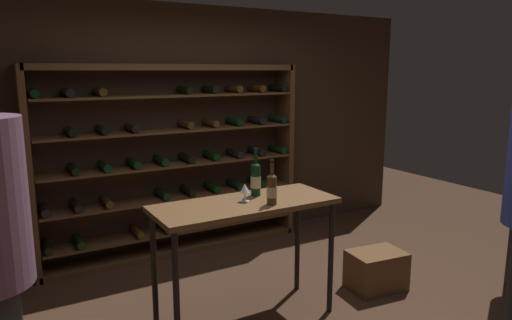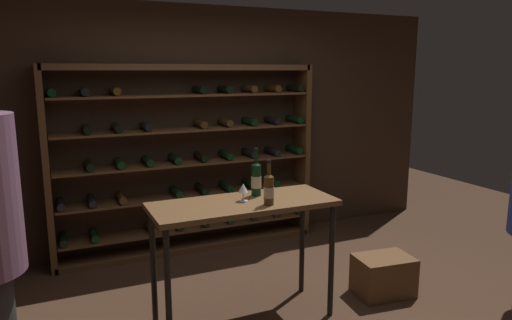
{
  "view_description": "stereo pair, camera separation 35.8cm",
  "coord_description": "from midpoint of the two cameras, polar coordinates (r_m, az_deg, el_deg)",
  "views": [
    {
      "loc": [
        -1.91,
        -2.79,
        1.92
      ],
      "look_at": [
        -0.14,
        0.25,
        1.25
      ],
      "focal_mm": 32.95,
      "sensor_mm": 36.0,
      "label": 1
    },
    {
      "loc": [
        -1.59,
        -2.96,
        1.92
      ],
      "look_at": [
        -0.14,
        0.25,
        1.25
      ],
      "focal_mm": 32.95,
      "sensor_mm": 36.0,
      "label": 2
    }
  ],
  "objects": [
    {
      "name": "back_wall",
      "position": [
        5.22,
        -10.37,
        3.86
      ],
      "size": [
        5.91,
        0.1,
        2.61
      ],
      "primitive_type": "cube",
      "color": "#3D2B1E",
      "rests_on": "ground"
    },
    {
      "name": "wine_bottle_amber_reserve",
      "position": [
        3.65,
        -2.85,
        -2.29
      ],
      "size": [
        0.08,
        0.08,
        0.38
      ],
      "color": "black",
      "rests_on": "tasting_table"
    },
    {
      "name": "wine_rack",
      "position": [
        5.0,
        -11.78,
        -0.22
      ],
      "size": [
        2.82,
        0.32,
        1.98
      ],
      "color": "brown",
      "rests_on": "ground"
    },
    {
      "name": "wine_crate",
      "position": [
        4.37,
        12.09,
        -13.0
      ],
      "size": [
        0.52,
        0.39,
        0.34
      ],
      "primitive_type": "cube",
      "rotation": [
        0.0,
        0.0,
        -0.11
      ],
      "color": "brown",
      "rests_on": "ground"
    },
    {
      "name": "wine_bottle_green_slim",
      "position": [
        3.41,
        -1.07,
        -3.52
      ],
      "size": [
        0.08,
        0.08,
        0.33
      ],
      "color": "#4C3314",
      "rests_on": "tasting_table"
    },
    {
      "name": "ground_plane",
      "position": [
        3.88,
        1.07,
        -18.86
      ],
      "size": [
        10.0,
        10.0,
        0.0
      ],
      "primitive_type": "plane",
      "color": "#472D1E"
    },
    {
      "name": "tasting_table",
      "position": [
        3.55,
        -4.22,
        -6.82
      ],
      "size": [
        1.39,
        0.56,
        0.96
      ],
      "color": "brown",
      "rests_on": "ground"
    },
    {
      "name": "wine_glass_stemmed_left",
      "position": [
        3.51,
        -4.3,
        -3.58
      ],
      "size": [
        0.07,
        0.07,
        0.14
      ],
      "color": "silver",
      "rests_on": "tasting_table"
    }
  ]
}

